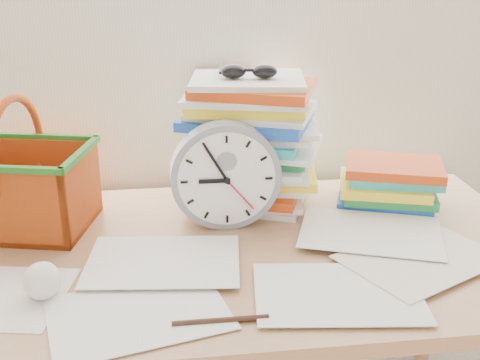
{
  "coord_description": "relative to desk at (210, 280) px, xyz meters",
  "views": [
    {
      "loc": [
        -0.08,
        0.49,
        1.34
      ],
      "look_at": [
        0.06,
        1.6,
        0.9
      ],
      "focal_mm": 45.0,
      "sensor_mm": 36.0,
      "label": 1
    }
  ],
  "objects": [
    {
      "name": "desk",
      "position": [
        0.0,
        0.0,
        0.0
      ],
      "size": [
        1.4,
        0.7,
        0.75
      ],
      "color": "#A9774F",
      "rests_on": "ground"
    },
    {
      "name": "paper_stack",
      "position": [
        0.12,
        0.24,
        0.23
      ],
      "size": [
        0.36,
        0.32,
        0.3
      ],
      "primitive_type": null,
      "rotation": [
        0.0,
        0.0,
        -0.25
      ],
      "color": "white",
      "rests_on": "desk"
    },
    {
      "name": "clock",
      "position": [
        0.05,
        0.11,
        0.19
      ],
      "size": [
        0.24,
        0.05,
        0.24
      ],
      "primitive_type": "cylinder",
      "rotation": [
        1.57,
        0.0,
        0.0
      ],
      "color": "gray",
      "rests_on": "desk"
    },
    {
      "name": "sunglasses",
      "position": [
        0.11,
        0.23,
        0.4
      ],
      "size": [
        0.16,
        0.14,
        0.04
      ],
      "primitive_type": null,
      "rotation": [
        0.0,
        0.0,
        -0.11
      ],
      "color": "black",
      "rests_on": "paper_stack"
    },
    {
      "name": "book_stack",
      "position": [
        0.45,
        0.16,
        0.13
      ],
      "size": [
        0.31,
        0.26,
        0.11
      ],
      "primitive_type": null,
      "rotation": [
        0.0,
        0.0,
        -0.27
      ],
      "color": "white",
      "rests_on": "desk"
    },
    {
      "name": "basket",
      "position": [
        -0.4,
        0.16,
        0.22
      ],
      "size": [
        0.33,
        0.28,
        0.29
      ],
      "primitive_type": null,
      "rotation": [
        0.0,
        0.0,
        -0.23
      ],
      "color": "#BB4812",
      "rests_on": "desk"
    },
    {
      "name": "crumpled_ball",
      "position": [
        -0.31,
        -0.15,
        0.11
      ],
      "size": [
        0.07,
        0.07,
        0.07
      ],
      "primitive_type": "sphere",
      "color": "white",
      "rests_on": "desk"
    },
    {
      "name": "pen",
      "position": [
        -0.0,
        -0.27,
        0.08
      ],
      "size": [
        0.16,
        0.01,
        0.01
      ],
      "primitive_type": "cylinder",
      "rotation": [
        0.0,
        1.57,
        0.0
      ],
      "color": "black",
      "rests_on": "desk"
    },
    {
      "name": "scattered_papers",
      "position": [
        0.0,
        0.0,
        0.08
      ],
      "size": [
        1.26,
        0.42,
        0.02
      ],
      "primitive_type": null,
      "color": "white",
      "rests_on": "desk"
    }
  ]
}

